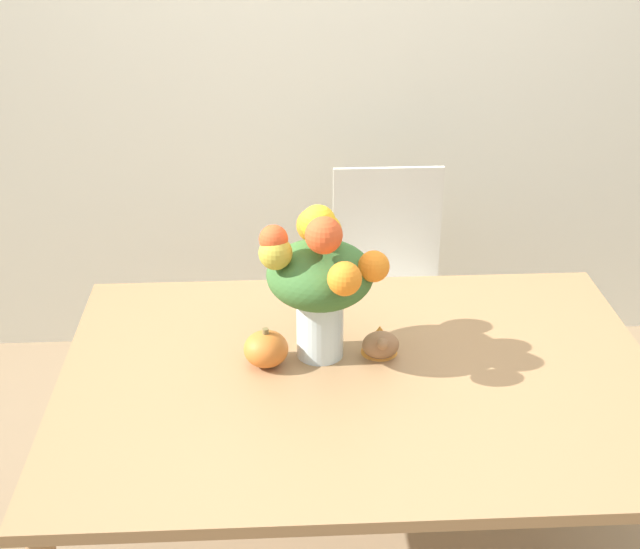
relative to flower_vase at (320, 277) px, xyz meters
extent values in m
cube|color=silver|center=(0.10, 1.42, 0.38)|extent=(8.00, 0.06, 2.70)
cube|color=#9E754C|center=(0.10, -0.10, -0.25)|extent=(1.54, 1.10, 0.03)
cylinder|color=#9E754C|center=(-0.61, 0.40, -0.62)|extent=(0.06, 0.06, 0.71)
cylinder|color=#9E754C|center=(0.81, 0.40, -0.62)|extent=(0.06, 0.06, 0.71)
cylinder|color=silver|center=(0.00, 0.01, -0.14)|extent=(0.12, 0.12, 0.18)
cylinder|color=silver|center=(0.00, 0.01, -0.19)|extent=(0.11, 0.11, 0.09)
cylinder|color=#38662D|center=(0.03, 0.01, -0.10)|extent=(0.01, 0.01, 0.24)
cylinder|color=#38662D|center=(0.01, 0.03, -0.10)|extent=(0.01, 0.01, 0.24)
cylinder|color=#38662D|center=(-0.02, 0.02, -0.10)|extent=(0.01, 0.01, 0.24)
cylinder|color=#38662D|center=(-0.02, -0.01, -0.10)|extent=(0.01, 0.01, 0.24)
cylinder|color=#38662D|center=(0.01, -0.02, -0.10)|extent=(0.01, 0.01, 0.24)
ellipsoid|color=#38662D|center=(0.00, 0.01, 0.00)|extent=(0.27, 0.27, 0.16)
sphere|color=orange|center=(0.13, -0.05, 0.05)|extent=(0.08, 0.08, 0.08)
sphere|color=yellow|center=(0.00, 0.01, 0.15)|extent=(0.09, 0.09, 0.09)
sphere|color=#D64C23|center=(-0.12, -0.04, 0.13)|extent=(0.07, 0.07, 0.07)
sphere|color=#AD9E33|center=(-0.11, -0.05, 0.09)|extent=(0.08, 0.08, 0.08)
sphere|color=#D64C23|center=(0.01, -0.07, 0.15)|extent=(0.09, 0.09, 0.09)
sphere|color=orange|center=(0.05, -0.14, 0.06)|extent=(0.08, 0.08, 0.08)
sphere|color=orange|center=(-0.01, 0.13, 0.09)|extent=(0.09, 0.09, 0.09)
sphere|color=yellow|center=(0.01, 0.01, 0.12)|extent=(0.09, 0.09, 0.09)
ellipsoid|color=orange|center=(-0.14, -0.04, -0.19)|extent=(0.12, 0.12, 0.09)
cylinder|color=brown|center=(-0.14, -0.04, -0.14)|extent=(0.02, 0.02, 0.02)
ellipsoid|color=#936642|center=(0.16, -0.02, -0.19)|extent=(0.10, 0.07, 0.08)
cone|color=orange|center=(0.16, 0.01, -0.19)|extent=(0.10, 0.10, 0.08)
sphere|color=#936642|center=(0.16, -0.06, -0.17)|extent=(0.03, 0.03, 0.03)
cube|color=silver|center=(0.30, 0.77, -0.52)|extent=(0.42, 0.42, 0.02)
cylinder|color=silver|center=(0.13, 0.60, -0.75)|extent=(0.04, 0.04, 0.45)
cylinder|color=silver|center=(0.47, 0.60, -0.75)|extent=(0.04, 0.04, 0.45)
cylinder|color=silver|center=(0.13, 0.94, -0.75)|extent=(0.04, 0.04, 0.45)
cylinder|color=silver|center=(0.47, 0.94, -0.75)|extent=(0.04, 0.04, 0.45)
cube|color=silver|center=(0.30, 0.97, -0.28)|extent=(0.40, 0.02, 0.45)
camera|label=1|loc=(-0.11, -2.02, 1.01)|focal=50.00mm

